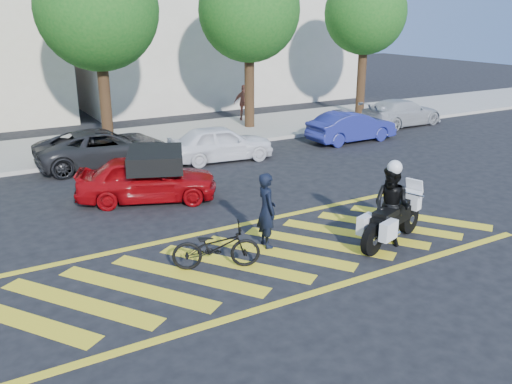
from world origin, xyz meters
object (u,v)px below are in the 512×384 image
officer_bike (267,210)px  officer_moto (392,206)px  parked_mid_left (104,148)px  parked_mid_right (220,143)px  bicycle (216,247)px  parked_right (352,127)px  police_motorcycle (391,220)px  red_convertible (147,178)px  parked_far_right (402,113)px

officer_bike → officer_moto: bearing=-108.8°
parked_mid_left → parked_mid_right: size_ratio=1.22×
bicycle → parked_right: parked_right is taller
bicycle → parked_right: 12.70m
officer_moto → police_motorcycle: bearing=38.8°
bicycle → parked_right: size_ratio=0.48×
officer_bike → officer_moto: officer_moto is taller
officer_moto → officer_bike: bearing=-135.5°
police_motorcycle → officer_moto: officer_moto is taller
officer_bike → police_motorcycle: 2.91m
bicycle → parked_mid_right: 8.73m
officer_bike → officer_moto: (2.54, -1.33, 0.05)m
parked_mid_left → parked_mid_right: 4.08m
officer_bike → parked_right: bearing=-40.5°
officer_moto → parked_mid_right: officer_moto is taller
police_motorcycle → red_convertible: 6.94m
parked_mid_left → parked_mid_right: parked_mid_right is taller
officer_bike → parked_far_right: officer_bike is taller
officer_moto → parked_right: officer_moto is taller
bicycle → red_convertible: size_ratio=0.47×
red_convertible → officer_bike: bearing=-141.8°
parked_mid_right → bicycle: bearing=160.3°
officer_moto → parked_far_right: (10.18, 10.06, -0.31)m
bicycle → police_motorcycle: size_ratio=0.78×
red_convertible → parked_far_right: 14.69m
police_motorcycle → parked_right: bearing=37.6°
parked_mid_left → parked_far_right: parked_mid_left is taller
officer_bike → police_motorcycle: officer_bike is taller
police_motorcycle → red_convertible: (-3.88, 5.76, 0.08)m
police_motorcycle → officer_moto: (-0.02, 0.01, 0.34)m
officer_moto → parked_mid_right: bearing=162.7°
bicycle → officer_moto: size_ratio=0.99×
police_motorcycle → bicycle: bearing=149.8°
police_motorcycle → parked_far_right: (10.16, 10.07, 0.04)m
officer_bike → red_convertible: officer_bike is taller
parked_mid_right → parked_far_right: 10.36m
officer_moto → red_convertible: bearing=-163.9°
parked_mid_right → police_motorcycle: bearing=-172.0°
bicycle → parked_mid_left: parked_mid_left is taller
bicycle → parked_far_right: 16.93m
officer_bike → bicycle: (-1.50, -0.45, -0.39)m
police_motorcycle → red_convertible: red_convertible is taller
parked_right → officer_bike: bearing=130.5°
red_convertible → parked_right: 10.27m
parked_mid_left → parked_mid_right: bearing=-110.2°
officer_bike → parked_mid_right: size_ratio=0.46×
officer_moto → red_convertible: size_ratio=0.48×
officer_bike → parked_mid_left: bearing=17.8°
red_convertible → parked_right: size_ratio=1.02×
police_motorcycle → parked_right: size_ratio=0.62×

